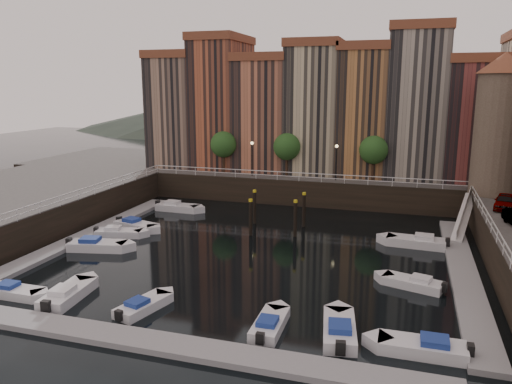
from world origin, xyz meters
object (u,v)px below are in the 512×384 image
(corner_tower, at_px, (499,122))
(boat_left_2, at_px, (118,233))
(mooring_pilings, at_px, (276,214))
(boat_left_1, at_px, (96,245))
(boat_left_0, at_px, (14,291))
(gangway, at_px, (464,214))
(car_a, at_px, (505,203))

(corner_tower, relative_size, boat_left_2, 3.03)
(corner_tower, bearing_deg, mooring_pilings, -156.95)
(mooring_pilings, bearing_deg, boat_left_2, -155.14)
(corner_tower, bearing_deg, boat_left_2, -156.22)
(corner_tower, bearing_deg, boat_left_1, -150.55)
(boat_left_0, height_order, boat_left_2, boat_left_2)
(gangway, bearing_deg, boat_left_2, -161.46)
(boat_left_0, relative_size, car_a, 1.04)
(gangway, height_order, boat_left_1, gangway)
(mooring_pilings, relative_size, boat_left_1, 1.02)
(gangway, height_order, car_a, car_a)
(boat_left_1, height_order, boat_left_2, boat_left_1)
(mooring_pilings, relative_size, car_a, 1.33)
(gangway, relative_size, boat_left_0, 1.99)
(mooring_pilings, bearing_deg, boat_left_1, -142.13)
(mooring_pilings, xyz_separation_m, boat_left_2, (-13.47, -6.24, -1.31))
(boat_left_0, relative_size, boat_left_2, 0.92)
(corner_tower, distance_m, gangway, 9.86)
(car_a, bearing_deg, boat_left_2, -153.85)
(boat_left_0, relative_size, boat_left_1, 0.80)
(boat_left_2, bearing_deg, boat_left_0, -100.91)
(boat_left_0, height_order, boat_left_1, boat_left_1)
(corner_tower, xyz_separation_m, boat_left_1, (-33.12, -18.70, -9.80))
(boat_left_1, height_order, car_a, car_a)
(gangway, bearing_deg, boat_left_0, -141.21)
(mooring_pilings, distance_m, car_a, 20.33)
(boat_left_1, bearing_deg, car_a, 7.63)
(car_a, bearing_deg, boat_left_0, -133.88)
(corner_tower, height_order, boat_left_0, corner_tower)
(corner_tower, distance_m, boat_left_2, 37.91)
(boat_left_1, bearing_deg, boat_left_2, 82.99)
(gangway, distance_m, boat_left_0, 38.34)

